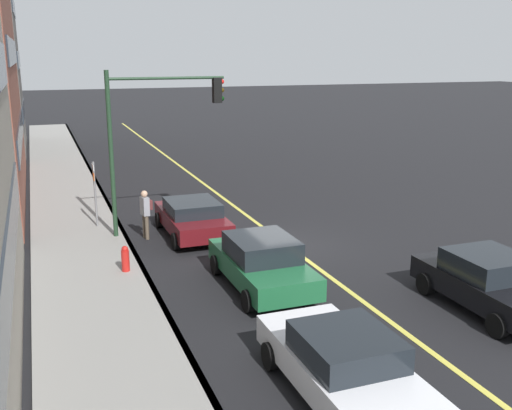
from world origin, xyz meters
TOP-DOWN VIEW (x-y plane):
  - ground at (0.00, 0.00)m, footprint 200.00×200.00m
  - sidewalk_slab at (0.00, 6.75)m, footprint 80.00×3.29m
  - curb_edge at (0.00, 5.18)m, footprint 80.00×0.16m
  - lane_stripe_center at (0.00, 0.00)m, footprint 80.00×0.16m
  - car_maroon at (2.27, 2.80)m, footprint 4.33×2.10m
  - car_black at (-6.68, -2.83)m, footprint 4.22×2.10m
  - car_white at (-9.13, 2.74)m, footprint 4.69×2.03m
  - car_green at (-3.27, 2.20)m, footprint 4.39×2.06m
  - pedestrian_with_backpack at (2.53, 4.45)m, footprint 0.45×0.41m
  - traffic_light_mast at (2.75, 3.94)m, footprint 0.28×4.22m
  - street_sign_post at (4.29, 6.01)m, footprint 0.60×0.08m
  - fire_hydrant at (-0.98, 5.70)m, footprint 0.24×0.24m

SIDE VIEW (x-z plane):
  - ground at x=0.00m, z-range 0.00..0.00m
  - lane_stripe_center at x=0.00m, z-range 0.00..0.01m
  - sidewalk_slab at x=0.00m, z-range 0.00..0.15m
  - curb_edge at x=0.00m, z-range 0.00..0.15m
  - fire_hydrant at x=-0.98m, z-range 0.00..0.94m
  - car_maroon at x=2.27m, z-range 0.04..1.37m
  - car_white at x=-9.13m, z-range 0.01..1.42m
  - car_black at x=-6.68m, z-range 0.01..1.49m
  - car_green at x=-3.27m, z-range 0.01..1.51m
  - pedestrian_with_backpack at x=2.53m, z-range 0.16..1.94m
  - street_sign_post at x=4.29m, z-range 0.24..2.86m
  - traffic_light_mast at x=2.75m, z-range 1.11..7.08m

